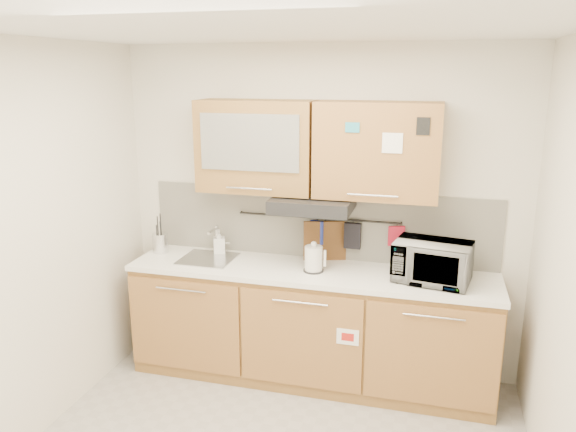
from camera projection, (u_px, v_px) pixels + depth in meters
The scene contains 19 objects.
ceiling at pixel (260, 27), 2.76m from camera, with size 3.20×3.20×0.00m, color white.
wall_back at pixel (319, 212), 4.49m from camera, with size 3.20×3.20×0.00m, color silver.
wall_left at pixel (18, 252), 3.49m from camera, with size 3.00×3.00×0.00m, color silver.
base_cabinet at pixel (310, 331), 4.42m from camera, with size 2.80×0.64×0.88m.
countertop at pixel (310, 272), 4.30m from camera, with size 2.82×0.62×0.04m, color white.
backsplash at pixel (319, 224), 4.50m from camera, with size 2.80×0.02×0.56m, color silver.
upper_cabinets at pixel (315, 148), 4.19m from camera, with size 1.82×0.37×0.70m.
range_hood at pixel (313, 204), 4.22m from camera, with size 0.60×0.46×0.10m, color black.
sink at pixel (208, 259), 4.52m from camera, with size 0.42×0.40×0.26m.
utensil_rail at pixel (318, 218), 4.45m from camera, with size 0.02×0.02×1.30m, color black.
utensil_crock at pixel (160, 243), 4.67m from camera, with size 0.15×0.15×0.33m.
kettle at pixel (314, 260), 4.22m from camera, with size 0.17×0.15×0.24m.
toaster at pixel (431, 268), 4.05m from camera, with size 0.25×0.17×0.18m.
microwave at pixel (432, 262), 4.01m from camera, with size 0.53×0.36×0.29m, color #999999.
soap_bottle at pixel (219, 242), 4.64m from camera, with size 0.09×0.09×0.20m, color #999999.
cutting_board at pixel (325, 247), 4.48m from camera, with size 0.34×0.02×0.42m, color brown.
oven_mitt at pixel (317, 232), 4.47m from camera, with size 0.11×0.03×0.19m, color #203096.
dark_pouch at pixel (352, 236), 4.40m from camera, with size 0.13×0.04×0.21m, color black.
pot_holder at pixel (396, 236), 4.30m from camera, with size 0.13×0.02×0.15m, color #AE172C.
Camera 1 is at (0.89, -2.77, 2.39)m, focal length 35.00 mm.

